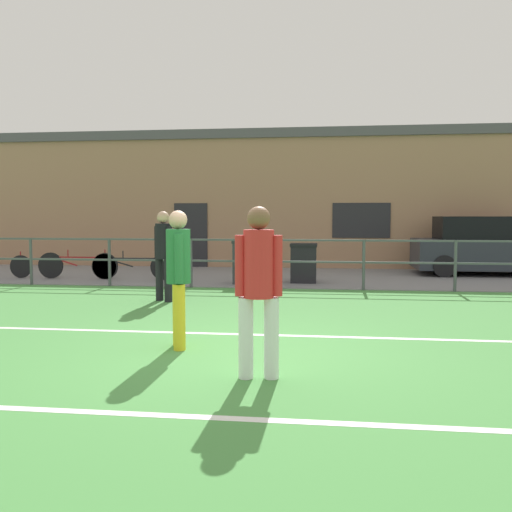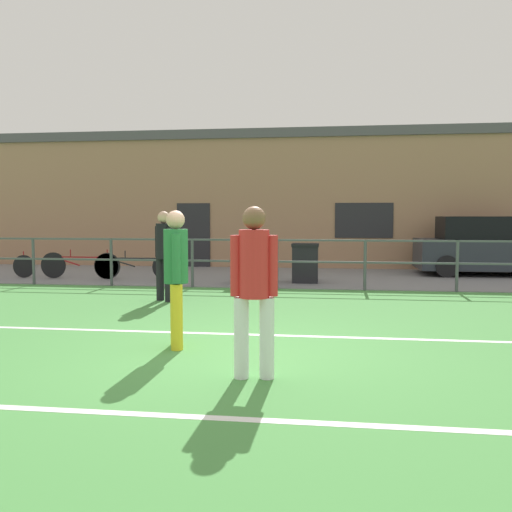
{
  "view_description": "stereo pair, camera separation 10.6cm",
  "coord_description": "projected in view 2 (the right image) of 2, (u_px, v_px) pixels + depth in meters",
  "views": [
    {
      "loc": [
        1.11,
        -6.53,
        1.67
      ],
      "look_at": [
        -0.12,
        3.33,
        0.95
      ],
      "focal_mm": 38.43,
      "sensor_mm": 36.0,
      "label": 1
    },
    {
      "loc": [
        1.22,
        -6.52,
        1.67
      ],
      "look_at": [
        -0.12,
        3.33,
        0.95
      ],
      "focal_mm": 38.43,
      "sensor_mm": 36.0,
      "label": 2
    }
  ],
  "objects": [
    {
      "name": "perimeter_fence",
      "position": [
        277.0,
        257.0,
        12.61
      ],
      "size": [
        36.07,
        0.07,
        1.15
      ],
      "color": "#474C51",
      "rests_on": "ground"
    },
    {
      "name": "field_line_hash",
      "position": [
        182.0,
        416.0,
        4.58
      ],
      "size": [
        36.0,
        0.11,
        0.0
      ],
      "primitive_type": "cube",
      "color": "white",
      "rests_on": "ground"
    },
    {
      "name": "trash_bin_0",
      "position": [
        305.0,
        263.0,
        13.67
      ],
      "size": [
        0.67,
        0.57,
        0.98
      ],
      "color": "black",
      "rests_on": "pavement_strip"
    },
    {
      "name": "parked_car_red",
      "position": [
        490.0,
        247.0,
        15.45
      ],
      "size": [
        4.1,
        1.88,
        1.65
      ],
      "color": "#282D38",
      "rests_on": "pavement_strip"
    },
    {
      "name": "clubhouse_facade",
      "position": [
        295.0,
        199.0,
        18.62
      ],
      "size": [
        28.0,
        2.56,
        4.47
      ],
      "color": "#A37A5B",
      "rests_on": "ground"
    },
    {
      "name": "player_striker",
      "position": [
        254.0,
        281.0,
        5.6
      ],
      "size": [
        0.48,
        0.31,
        1.78
      ],
      "rotation": [
        0.0,
        0.0,
        0.1
      ],
      "color": "white",
      "rests_on": "ground"
    },
    {
      "name": "trash_bin_1",
      "position": [
        248.0,
        261.0,
        13.48
      ],
      "size": [
        0.68,
        0.57,
        1.08
      ],
      "color": "#33383D",
      "rests_on": "pavement_strip"
    },
    {
      "name": "bicycle_parked_3",
      "position": [
        135.0,
        266.0,
        14.34
      ],
      "size": [
        2.27,
        0.04,
        0.77
      ],
      "color": "black",
      "rests_on": "pavement_strip"
    },
    {
      "name": "ground",
      "position": [
        229.0,
        354.0,
        6.73
      ],
      "size": [
        60.0,
        44.0,
        0.04
      ],
      "primitive_type": "cube",
      "color": "#478C42"
    },
    {
      "name": "player_goalkeeper",
      "position": [
        164.0,
        250.0,
        10.77
      ],
      "size": [
        0.42,
        0.32,
        1.77
      ],
      "rotation": [
        0.0,
        0.0,
        2.56
      ],
      "color": "black",
      "rests_on": "ground"
    },
    {
      "name": "pavement_strip",
      "position": [
        286.0,
        277.0,
        15.13
      ],
      "size": [
        48.0,
        5.0,
        0.02
      ],
      "primitive_type": "cube",
      "color": "slate",
      "rests_on": "ground"
    },
    {
      "name": "player_winger",
      "position": [
        176.0,
        270.0,
        6.93
      ],
      "size": [
        0.31,
        0.46,
        1.75
      ],
      "rotation": [
        0.0,
        0.0,
        1.88
      ],
      "color": "gold",
      "rests_on": "ground"
    },
    {
      "name": "field_line_touchline",
      "position": [
        243.0,
        334.0,
        7.76
      ],
      "size": [
        36.0,
        0.11,
        0.0
      ],
      "primitive_type": "cube",
      "color": "white",
      "rests_on": "ground"
    },
    {
      "name": "bicycle_parked_1",
      "position": [
        80.0,
        265.0,
        14.54
      ],
      "size": [
        2.21,
        0.04,
        0.78
      ],
      "color": "black",
      "rests_on": "pavement_strip"
    }
  ]
}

